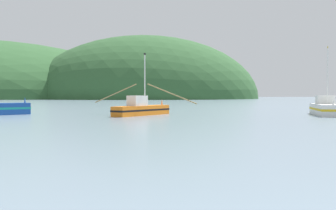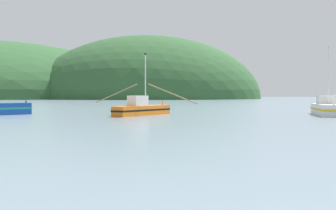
{
  "view_description": "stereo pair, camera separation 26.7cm",
  "coord_description": "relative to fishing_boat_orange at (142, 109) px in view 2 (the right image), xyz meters",
  "views": [
    {
      "loc": [
        -7.59,
        -3.63,
        2.41
      ],
      "look_at": [
        -0.28,
        32.3,
        1.4
      ],
      "focal_mm": 43.09,
      "sensor_mm": 36.0,
      "label": 1
    },
    {
      "loc": [
        -7.33,
        -3.68,
        2.41
      ],
      "look_at": [
        -0.28,
        32.3,
        1.4
      ],
      "focal_mm": 43.09,
      "sensor_mm": 36.0,
      "label": 2
    }
  ],
  "objects": [
    {
      "name": "hill_mid_right",
      "position": [
        24.38,
        161.47,
        -0.75
      ],
      "size": [
        117.16,
        93.73,
        64.3
      ],
      "primitive_type": "ellipsoid",
      "color": "#2D562D",
      "rests_on": "ground"
    },
    {
      "name": "fishing_boat_orange",
      "position": [
        0.0,
        0.0,
        0.0
      ],
      "size": [
        10.18,
        9.98,
        7.06
      ],
      "rotation": [
        0.0,
        0.0,
        0.8
      ],
      "color": "orange",
      "rests_on": "ground"
    },
    {
      "name": "fishing_boat_white",
      "position": [
        20.49,
        -3.99,
        0.02
      ],
      "size": [
        5.49,
        8.73,
        7.7
      ],
      "rotation": [
        0.0,
        0.0,
        4.32
      ],
      "color": "white",
      "rests_on": "ground"
    }
  ]
}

